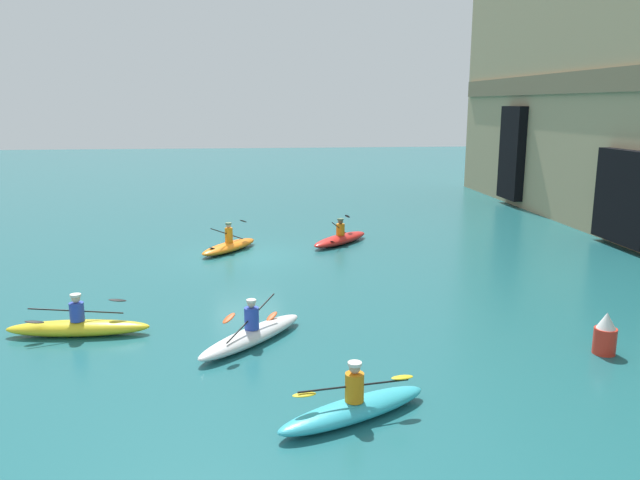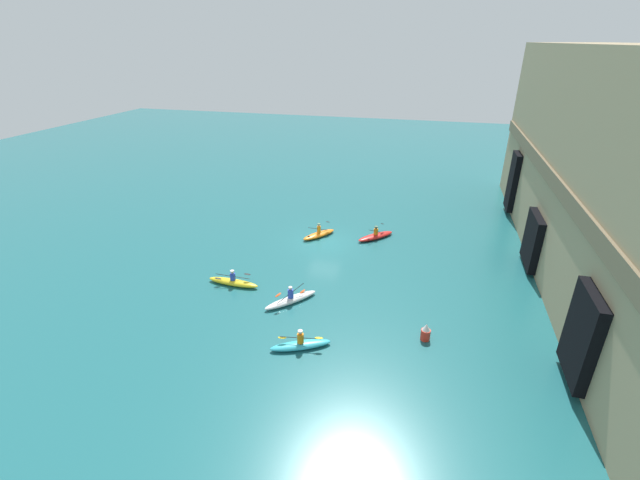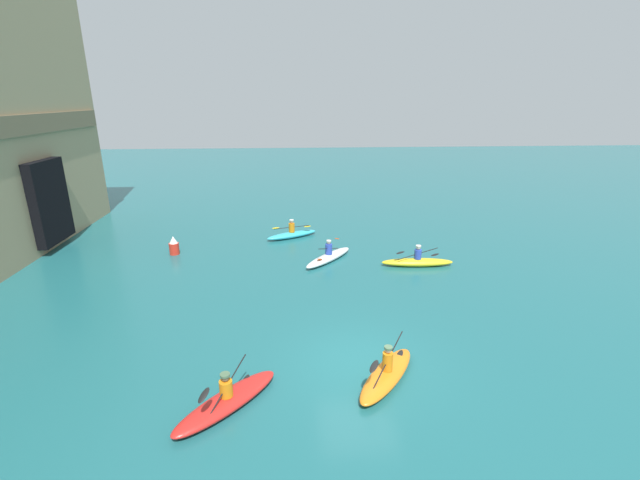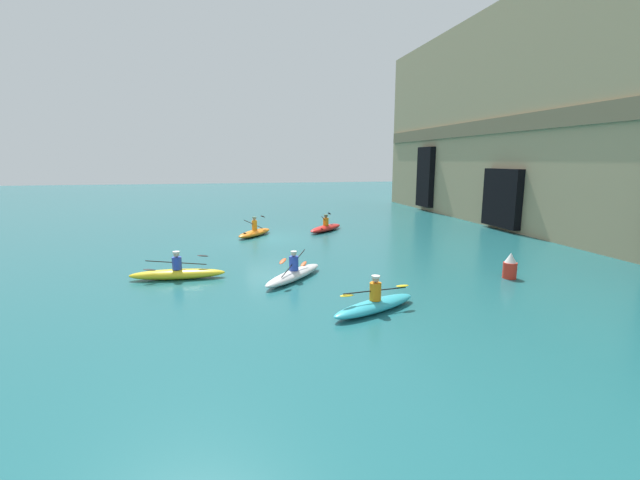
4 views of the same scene
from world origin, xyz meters
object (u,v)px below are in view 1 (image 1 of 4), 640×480
at_px(kayak_white, 252,334).
at_px(marker_buoy, 605,335).
at_px(kayak_yellow, 78,326).
at_px(kayak_orange, 229,246).
at_px(kayak_red, 340,239).
at_px(kayak_cyan, 354,407).

relative_size(kayak_white, marker_buoy, 3.17).
bearing_deg(kayak_yellow, kayak_white, -10.14).
relative_size(kayak_white, kayak_yellow, 0.89).
height_order(kayak_orange, marker_buoy, kayak_orange).
height_order(kayak_red, kayak_orange, kayak_orange).
relative_size(kayak_cyan, kayak_orange, 1.06).
bearing_deg(kayak_orange, kayak_yellow, -165.31).
xyz_separation_m(kayak_red, marker_buoy, (12.14, 4.39, 0.24)).
height_order(kayak_white, kayak_orange, kayak_orange).
height_order(kayak_red, marker_buoy, kayak_red).
height_order(kayak_white, kayak_red, kayak_red).
xyz_separation_m(kayak_cyan, kayak_orange, (-13.66, -2.68, -0.00)).
relative_size(kayak_cyan, kayak_white, 1.01).
distance_m(kayak_cyan, kayak_red, 14.62).
distance_m(kayak_red, kayak_orange, 4.59).
bearing_deg(kayak_yellow, kayak_red, 53.32).
bearing_deg(kayak_yellow, kayak_cyan, -35.71).
distance_m(kayak_white, marker_buoy, 8.21).
distance_m(kayak_cyan, kayak_yellow, 7.85).
relative_size(kayak_cyan, marker_buoy, 3.20).
bearing_deg(kayak_yellow, marker_buoy, -8.62).
bearing_deg(kayak_orange, kayak_white, -138.87).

